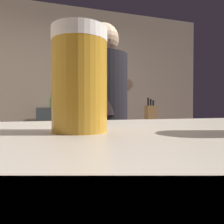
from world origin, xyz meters
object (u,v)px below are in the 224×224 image
Objects in this scene: mixing_bowl at (7,128)px; chefs_knife at (122,127)px; knife_block at (151,115)px; bottle_olive_oil at (73,103)px; pint_glass_far at (80,81)px; bartender at (103,124)px; bottle_soy at (52,102)px; bottle_hot_sauce at (86,101)px.

chefs_knife is (0.96, 0.05, -0.02)m from mixing_bowl.
knife_block is 1.45m from bottle_olive_oil.
bottle_olive_oil is at bearing 115.36° from knife_block.
knife_block is 2.07× the size of pint_glass_far.
knife_block is (0.61, 0.47, 0.04)m from bartender.
knife_block is 1.35× the size of bottle_soy.
bartender is 6.02× the size of knife_block.
bottle_hot_sauce is at bearing 21.57° from bottle_olive_oil.
chefs_knife is 1.16× the size of bottle_soy.
bottle_soy reaches higher than mixing_bowl.
knife_block is 1.16× the size of chefs_knife.
bottle_olive_oil reaches higher than chefs_knife.
bartender is 1.23m from pint_glass_far.
bartender reaches higher than chefs_knife.
mixing_bowl is at bearing -104.42° from bottle_soy.
pint_glass_far reaches higher than chefs_knife.
bottle_soy is (0.37, 1.45, 0.24)m from mixing_bowl.
bottle_olive_oil is (-0.62, 1.30, 0.15)m from knife_block.
bottle_olive_oil is at bearing -9.14° from bottle_soy.
chefs_knife is at bearing -20.25° from bartender.
chefs_knife is (-0.33, -0.06, -0.10)m from knife_block.
chefs_knife is at bearing -169.68° from knife_block.
knife_block is 1.90m from pint_glass_far.
bottle_soy reaches higher than chefs_knife.
pint_glass_far is at bearing -100.33° from bottle_hot_sauce.
mixing_bowl reaches higher than chefs_knife.
bottle_hot_sauce is at bearing 79.67° from pint_glass_far.
knife_block is at bearing -55.91° from bottle_soy.
mixing_bowl is 1.52m from bottle_soy.
mixing_bowl is 0.81× the size of bottle_soy.
pint_glass_far is 0.72× the size of bottle_olive_oil.
bartender reaches higher than pint_glass_far.
bottle_olive_oil is at bearing 14.65° from bartender.
pint_glass_far is at bearing -120.11° from knife_block.
bartender is 12.49× the size of pint_glass_far.
bartender is 1.78m from bottle_olive_oil.
bottle_olive_oil is at bearing 64.53° from mixing_bowl.
bottle_hot_sauce reaches higher than bottle_olive_oil.
bottle_hot_sauce reaches higher than bottle_soy.
mixing_bowl is (-1.29, -0.11, -0.08)m from knife_block.
mixing_bowl is 0.96m from chefs_knife.
bartender is 0.50m from chefs_knife.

